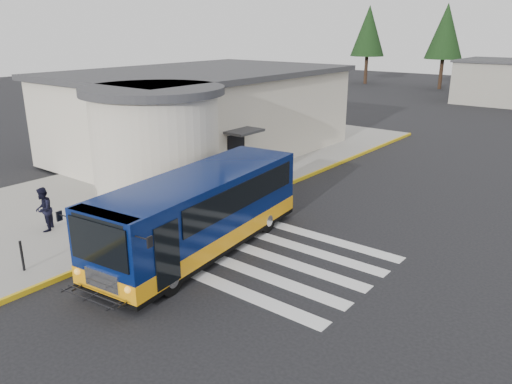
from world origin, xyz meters
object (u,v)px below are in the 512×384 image
Objects in this scene: pedestrian_a at (147,209)px; pedestrian_b at (43,209)px; bollard at (22,256)px; transit_bus at (200,215)px.

pedestrian_a reaches higher than pedestrian_b.
pedestrian_b is 1.68× the size of bollard.
transit_bus reaches higher than pedestrian_a.
transit_bus is at bearing 57.20° from bollard.
transit_bus reaches higher than bollard.
bollard is (-3.00, -4.65, -0.62)m from transit_bus.
bollard is (2.41, -2.11, -0.33)m from pedestrian_b.
transit_bus is at bearing -105.49° from pedestrian_a.
pedestrian_b is 3.22m from bollard.
transit_bus is 5.86× the size of pedestrian_b.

